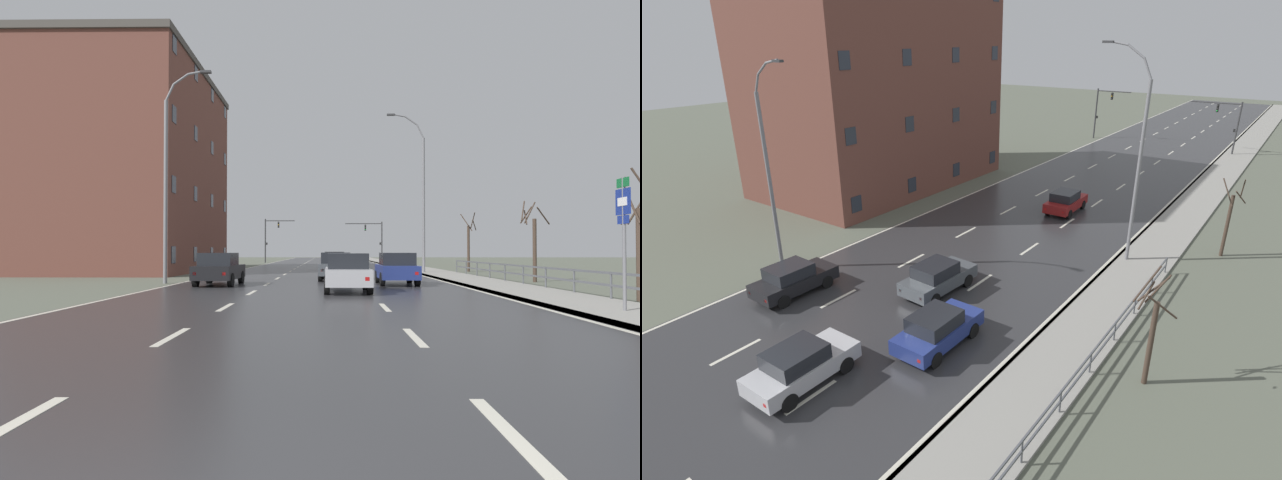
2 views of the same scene
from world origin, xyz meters
The scene contains 16 objects.
ground_plane centered at (0.00, 48.00, -0.06)m, with size 160.00×160.00×0.12m.
road_asphalt_strip centered at (0.00, 60.00, 0.01)m, with size 14.00×120.00×0.03m.
sidewalk_right centered at (8.43, 60.00, 0.06)m, with size 3.00×120.00×0.12m.
guardrail centered at (9.85, 19.87, 0.71)m, with size 0.07×31.51×1.00m.
street_lamp_midground centered at (7.43, 36.10, 5.69)m, with size 2.74×0.24×11.67m.
street_lamp_left_bank centered at (-7.46, 24.24, 5.35)m, with size 2.40×0.24×10.91m.
traffic_signal_right centered at (6.96, 69.54, 3.68)m, with size 5.01×0.36×5.54m.
traffic_signal_left centered at (-7.22, 70.24, 3.86)m, with size 4.10×0.36×5.98m.
car_near_left centered at (-4.54, 22.76, 0.80)m, with size 1.92×4.14×1.57m.
car_mid_centre centered at (1.17, 41.94, 0.80)m, with size 1.91×4.14×1.57m.
car_far_right centered at (1.13, 27.04, 0.80)m, with size 2.00×4.18×1.57m.
car_far_left centered at (1.45, 18.57, 0.80)m, with size 1.85×4.11×1.57m.
car_near_right centered at (4.02, 23.34, 0.80)m, with size 1.85×4.11×1.57m.
brick_building centered at (-15.06, 40.05, 8.07)m, with size 11.75×19.87×16.13m.
bare_tree_mid centered at (11.63, 25.88, 2.08)m, with size 1.54×1.66×4.42m.
bare_tree_far centered at (11.87, 40.00, 2.09)m, with size 1.35×1.21×4.70m.
Camera 2 is at (14.85, 9.81, 11.83)m, focal length 27.86 mm.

